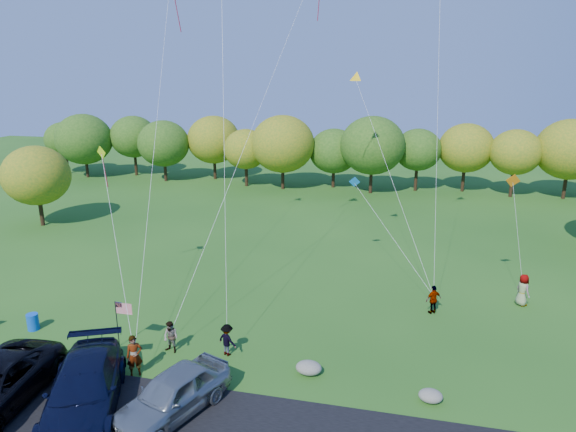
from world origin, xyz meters
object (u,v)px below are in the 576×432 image
Objects in this scene: flyer_a at (134,356)px; minivan_silver at (172,394)px; trash_barrel at (33,322)px; flyer_c at (227,340)px; flyer_e at (523,290)px; flyer_d at (433,300)px; flyer_b at (171,337)px; minivan_navy at (84,389)px.

minivan_silver is at bearing -71.96° from flyer_a.
flyer_a reaches higher than trash_barrel.
flyer_c is at bearing 1.84° from flyer_a.
trash_barrel is (-25.49, -8.90, -0.50)m from flyer_e.
minivan_silver is 3.16× the size of flyer_d.
flyer_c reaches higher than trash_barrel.
flyer_b reaches higher than flyer_c.
flyer_d is (9.72, 6.69, 0.04)m from flyer_c.
flyer_b is at bearing -5.31° from flyer_d.
trash_barrel is (-6.67, 5.31, -0.58)m from minivan_navy.
minivan_silver reaches higher than flyer_b.
minivan_silver reaches higher than trash_barrel.
flyer_a is 1.02× the size of flyer_e.
minivan_silver is at bearing 12.87° from flyer_d.
minivan_navy is at bearing 6.01° from flyer_d.
flyer_b is at bearing 86.84° from flyer_e.
minivan_silver is at bearing -49.17° from flyer_b.
flyer_c is 0.95× the size of flyer_d.
flyer_e is (14.75, 8.93, 0.15)m from flyer_c.
flyer_a is at bearing 91.02° from flyer_e.
flyer_a is 4.26m from flyer_c.
flyer_d reaches higher than flyer_b.
minivan_silver is at bearing -24.91° from trash_barrel.
minivan_silver is 3.32× the size of flyer_c.
minivan_navy is at bearing -38.50° from trash_barrel.
trash_barrel is at bearing -16.92° from flyer_d.
flyer_b is 2.74m from flyer_c.
flyer_a is 2.27m from flyer_b.
flyer_b is 1.01× the size of flyer_c.
flyer_a reaches higher than flyer_d.
flyer_d is 5.51m from flyer_e.
minivan_navy reaches higher than flyer_c.
minivan_navy is 18.27m from flyer_d.
minivan_silver is 2.78× the size of flyer_e.
minivan_navy is 8.55m from trash_barrel.
flyer_b is 1.81× the size of trash_barrel.
flyer_a is (-2.83, 2.15, 0.01)m from minivan_silver.
minivan_silver is 2.72× the size of flyer_a.
flyer_d is at bearing 44.20° from flyer_b.
flyer_b is (1.36, 4.90, -0.22)m from minivan_navy.
flyer_a reaches higher than flyer_e.
flyer_e is at bearing -126.27° from flyer_c.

